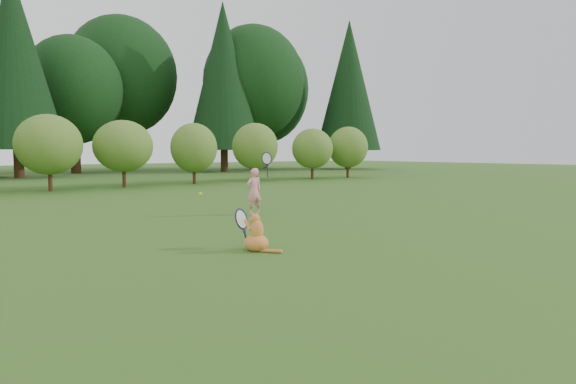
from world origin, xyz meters
TOP-DOWN VIEW (x-y plane):
  - ground at (0.00, 0.00)m, footprint 100.00×100.00m
  - shrub_row at (0.00, 13.00)m, footprint 28.00×3.00m
  - woodland_backdrop at (0.00, 23.00)m, footprint 48.00×10.00m
  - child at (1.07, 3.18)m, footprint 0.57×0.33m
  - cat at (-1.05, -0.09)m, footprint 0.41×0.77m
  - tennis_ball at (-0.88, 1.90)m, footprint 0.06×0.06m

SIDE VIEW (x-z plane):
  - ground at x=0.00m, z-range 0.00..0.00m
  - cat at x=-1.05m, z-range -0.09..0.65m
  - child at x=1.07m, z-range -0.23..1.30m
  - tennis_ball at x=-0.88m, z-range 0.61..0.68m
  - shrub_row at x=0.00m, z-range 0.00..2.80m
  - woodland_backdrop at x=0.00m, z-range 0.00..15.00m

